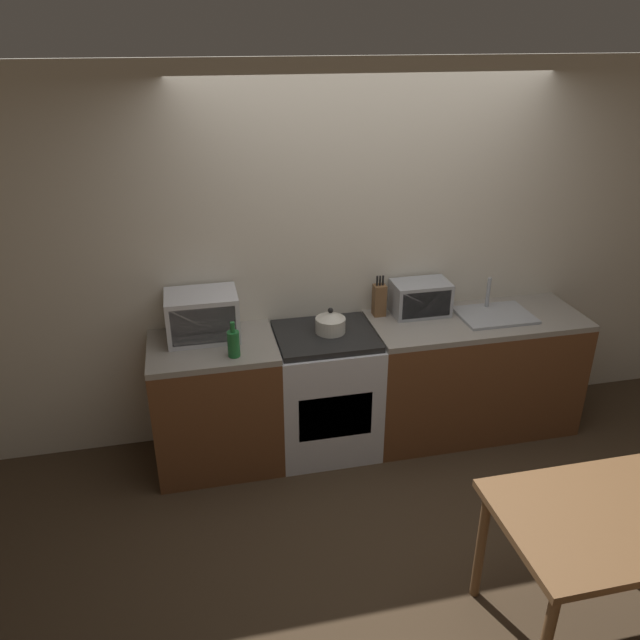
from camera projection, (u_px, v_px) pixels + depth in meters
The scene contains 12 objects.
ground_plane at pixel (411, 518), 3.86m from camera, with size 16.00×16.00×0.00m, color #3D2D1E.
wall_back at pixel (363, 256), 4.37m from camera, with size 10.00×0.06×2.60m.
counter_left_run at pixel (217, 403), 4.21m from camera, with size 0.82×0.62×0.90m.
counter_right_run at pixel (471, 373), 4.58m from camera, with size 1.52×0.62×0.90m.
stove_range at pixel (325, 391), 4.36m from camera, with size 0.69×0.62×0.90m.
kettle at pixel (330, 322), 4.16m from camera, with size 0.20×0.20×0.18m.
microwave at pixel (202, 316), 4.05m from camera, with size 0.46×0.34×0.31m.
bottle at pixel (234, 343), 3.85m from camera, with size 0.08×0.08×0.23m.
knife_block at pixel (379, 300), 4.39m from camera, with size 0.08×0.08×0.30m.
toaster_oven at pixel (420, 298), 4.41m from camera, with size 0.40×0.25×0.24m.
sink_basin at pixel (494, 314), 4.41m from camera, with size 0.51×0.38×0.24m.
dining_table at pixel (600, 531), 2.89m from camera, with size 0.96×0.73×0.73m.
Camera 1 is at (-1.20, -2.77, 2.76)m, focal length 35.00 mm.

